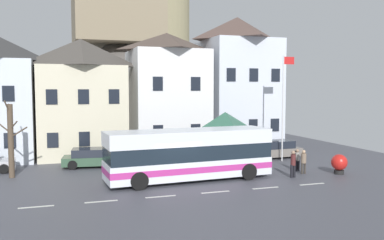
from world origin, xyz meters
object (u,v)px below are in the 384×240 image
Objects in this scene: pedestrian_01 at (293,163)px; pedestrian_02 at (261,156)px; transit_bus at (189,155)px; townhouse_03 at (237,83)px; parked_car_00 at (275,149)px; harbour_buoy at (339,163)px; townhouse_02 at (167,93)px; flagpole at (284,101)px; bus_shelter at (225,123)px; hilltop_castle at (120,79)px; bare_tree_00 at (11,139)px; pedestrian_03 at (297,160)px; parked_car_01 at (94,158)px; pedestrian_00 at (304,160)px; townhouse_01 at (82,98)px; public_bench at (186,157)px.

pedestrian_02 is at bearing 103.63° from pedestrian_01.
townhouse_03 is at bearing 50.85° from transit_bus.
parked_car_00 is 6.97m from harbour_buoy.
flagpole is (7.19, -7.30, -0.57)m from townhouse_02.
flagpole is at bearing 9.63° from bus_shelter.
hilltop_castle reaches higher than transit_bus.
townhouse_02 is 2.64× the size of bus_shelter.
pedestrian_02 is at bearing 144.74° from harbour_buoy.
parked_car_00 is 0.91× the size of bare_tree_00.
parked_car_01 is at bearing 155.64° from pedestrian_03.
harbour_buoy is (8.14, -12.72, -4.41)m from townhouse_02.
pedestrian_00 is 1.05× the size of pedestrian_03.
bare_tree_00 is (-18.60, -7.63, -3.59)m from townhouse_03.
pedestrian_03 is 1.15× the size of harbour_buoy.
parked_car_01 is 3.07× the size of pedestrian_03.
townhouse_01 is 6.21m from parked_car_01.
flagpole is (13.92, -2.08, 3.92)m from parked_car_01.
hilltop_castle is at bearing 101.63° from pedestrian_00.
townhouse_03 is 2.74× the size of parked_car_00.
hilltop_castle is 30.01m from flagpole.
pedestrian_02 reaches higher than parked_car_01.
townhouse_03 is at bearing 29.71° from parked_car_01.
hilltop_castle is 30.06m from bus_shelter.
bus_shelter is 2.29× the size of pedestrian_01.
hilltop_castle is at bearing 109.73° from townhouse_03.
pedestrian_03 is (6.99, -32.55, -5.99)m from hilltop_castle.
hilltop_castle is 33.40m from transit_bus.
bare_tree_00 is (-10.24, 4.13, 0.86)m from transit_bus.
hilltop_castle is 31.30× the size of harbour_buoy.
harbour_buoy is at bearing -36.83° from bus_shelter.
hilltop_castle is at bearing 69.16° from bare_tree_00.
transit_bus is at bearing -91.30° from hilltop_castle.
hilltop_castle is 25.97× the size of pedestrian_02.
townhouse_02 is 8.66m from bus_shelter.
flagpole reaches higher than bus_shelter.
bare_tree_00 is at bearing 176.59° from bus_shelter.
townhouse_01 is at bearing 103.34° from parked_car_01.
pedestrian_00 reaches higher than pedestrian_03.
townhouse_01 is 7.34× the size of harbour_buoy.
townhouse_01 is at bearing -175.62° from townhouse_02.
transit_bus is 6.53m from pedestrian_01.
public_bench is 12.01m from bare_tree_00.
flagpole is at bearing 38.43° from pedestrian_02.
transit_bus is (-8.36, -11.75, -4.44)m from townhouse_03.
transit_bus is at bearing 176.44° from pedestrian_00.
public_bench is (0.78, -27.42, -6.26)m from hilltop_castle.
pedestrian_02 reaches higher than pedestrian_03.
pedestrian_03 is at bearing -35.29° from bus_shelter.
townhouse_02 is 7.51m from public_bench.
bus_shelter is at bearing 20.29° from parked_car_00.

